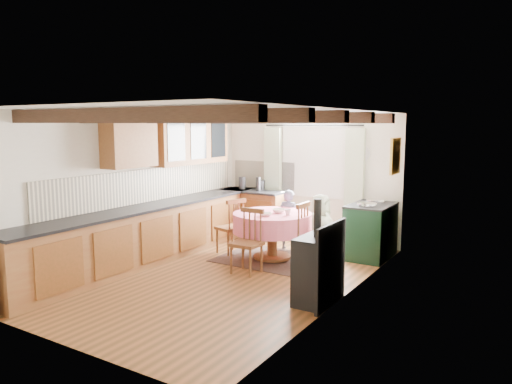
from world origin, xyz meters
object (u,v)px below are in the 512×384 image
Objects in this scene: aga_range at (371,230)px; child_right at (320,230)px; dining_table at (272,236)px; chair_left at (230,226)px; chair_right at (313,236)px; cup at (288,212)px; cast_iron_stove at (317,251)px; chair_near at (246,241)px; child_far at (289,220)px.

child_right is at bearing -118.60° from aga_range.
aga_range is 1.06m from child_right.
chair_left is at bearing -178.01° from dining_table.
cup is (-0.48, 0.06, 0.32)m from chair_right.
dining_table is 13.08× the size of cup.
chair_right reaches higher than aga_range.
dining_table is at bearing -143.36° from aga_range.
cast_iron_stove is at bearing -44.38° from dining_table.
chair_left reaches higher than dining_table.
chair_right is at bearing 163.80° from child_right.
chair_near is at bearing -125.35° from aga_range.
child_far is (-1.51, 2.12, -0.12)m from cast_iron_stove.
chair_right is 0.89× the size of child_right.
aga_range reaches higher than dining_table.
cup is at bearing -6.09° from dining_table.
chair_right is (1.60, -0.06, 0.03)m from chair_left.
cast_iron_stove reaches higher than child_far.
cast_iron_stove is at bearing 76.34° from chair_left.
chair_near is 1.56m from child_far.
cup is (-1.03, -1.02, 0.37)m from aga_range.
child_far is (-1.40, -0.28, 0.08)m from aga_range.
chair_left is at bearing 41.54° from child_far.
child_right is at bearing 10.53° from cup.
aga_range is (1.30, 1.83, -0.02)m from chair_near.
cast_iron_stove reaches higher than chair_right.
chair_near is 1.00× the size of chair_left.
chair_near is 0.74× the size of cast_iron_stove.
cup is (0.27, 0.81, 0.34)m from chair_near.
chair_near is 0.95× the size of chair_right.
chair_near reaches higher than dining_table.
child_far is 10.91× the size of cup.
cup is (0.38, -0.74, 0.29)m from child_far.
chair_left is at bearing 93.82° from child_right.
dining_table is 0.53m from cup.
chair_near is 1.18m from chair_left.
chair_right is at bearing -117.00° from aga_range.
cup is at bearing 113.45° from child_far.
cast_iron_stove reaches higher than cup.
cup is at bearing 107.58° from chair_left.
dining_table is 2.03m from cast_iron_stove.
cast_iron_stove is (0.11, -2.40, 0.20)m from aga_range.
chair_left is 0.74× the size of cast_iron_stove.
child_right is (0.90, -0.65, 0.03)m from child_far.
chair_right reaches higher than dining_table.
dining_table is 1.20× the size of child_far.
chair_right is 1.02× the size of aga_range.
chair_left is 1.60m from chair_right.
aga_range is 0.87× the size of child_right.
dining_table is 1.66m from aga_range.
aga_range is at bearing -172.20° from child_far.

